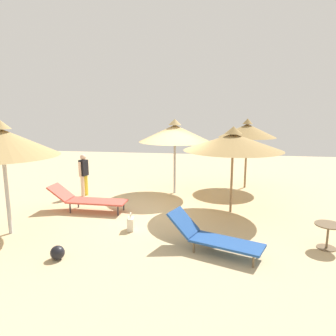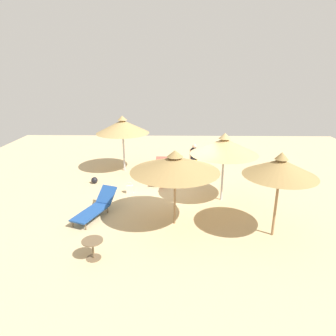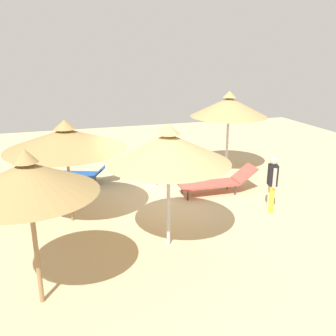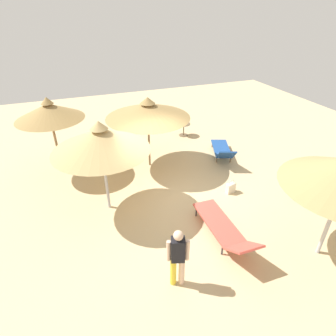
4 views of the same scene
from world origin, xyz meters
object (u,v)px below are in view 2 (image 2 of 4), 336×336
person_standing_front (194,157)px  handbag (130,189)px  parasol_umbrella_edge (224,146)px  lounge_chair_center (161,171)px  lounge_chair_near_right (96,207)px  side_table_round (93,246)px  beach_ball (94,180)px  parasol_umbrella_back (280,167)px  parasol_umbrella_far_left (123,126)px  parasol_umbrella_far_right (175,164)px

person_standing_front → handbag: person_standing_front is taller
parasol_umbrella_edge → person_standing_front: bearing=-73.9°
lounge_chair_center → lounge_chair_near_right: bearing=60.3°
side_table_round → lounge_chair_near_right: bearing=-77.7°
lounge_chair_near_right → beach_ball: size_ratio=7.38×
parasol_umbrella_back → side_table_round: parasol_umbrella_back is taller
parasol_umbrella_back → side_table_round: (5.41, 1.37, -1.88)m
lounge_chair_center → person_standing_front: (-1.61, -0.79, 0.47)m
side_table_round → handbag: bearing=-94.4°
handbag → beach_ball: 2.10m
parasol_umbrella_far_left → parasol_umbrella_far_right: (-2.60, 5.58, -0.17)m
parasol_umbrella_far_left → lounge_chair_center: bearing=148.6°
parasol_umbrella_far_left → beach_ball: (1.11, 1.87, -2.17)m
side_table_round → lounge_chair_center: bearing=-104.4°
person_standing_front → handbag: bearing=41.2°
parasol_umbrella_far_right → lounge_chair_near_right: (2.83, -0.51, -1.80)m
parasol_umbrella_far_right → beach_ball: size_ratio=9.87×
parasol_umbrella_back → lounge_chair_center: 6.58m
parasol_umbrella_edge → beach_ball: parasol_umbrella_edge is taller
parasol_umbrella_back → person_standing_front: size_ratio=1.80×
parasol_umbrella_back → person_standing_front: bearing=-69.8°
beach_ball → parasol_umbrella_edge: bearing=163.0°
parasol_umbrella_far_left → parasol_umbrella_edge: 5.76m
parasol_umbrella_far_left → lounge_chair_center: 3.01m
person_standing_front → side_table_round: person_standing_front is taller
parasol_umbrella_edge → side_table_round: size_ratio=4.66×
parasol_umbrella_far_left → handbag: size_ratio=5.87×
person_standing_front → side_table_round: (3.26, 7.21, -0.47)m
parasol_umbrella_edge → person_standing_front: (0.92, -3.17, -1.38)m
lounge_chair_center → parasol_umbrella_back: bearing=126.7°
parasol_umbrella_far_left → parasol_umbrella_edge: bearing=141.5°
parasol_umbrella_back → lounge_chair_center: parasol_umbrella_back is taller
person_standing_front → beach_ball: person_standing_front is taller
parasol_umbrella_back → lounge_chair_near_right: bearing=-11.3°
parasol_umbrella_far_left → parasol_umbrella_far_right: bearing=115.0°
parasol_umbrella_far_left → side_table_round: size_ratio=4.83×
parasol_umbrella_far_left → parasol_umbrella_edge: (-4.50, 3.58, -0.08)m
parasol_umbrella_far_left → lounge_chair_near_right: parasol_umbrella_far_left is taller
lounge_chair_center → parasol_umbrella_edge: bearing=136.8°
parasol_umbrella_back → parasol_umbrella_far_left: bearing=-47.5°
parasol_umbrella_edge → side_table_round: (4.17, 4.05, -1.84)m
parasol_umbrella_back → person_standing_front: 6.39m
parasol_umbrella_back → beach_ball: (6.85, -4.39, -2.13)m
person_standing_front → side_table_round: size_ratio=2.58×
parasol_umbrella_back → handbag: parasol_umbrella_back is taller
lounge_chair_near_right → handbag: bearing=-113.4°
parasol_umbrella_edge → lounge_chair_near_right: parasol_umbrella_edge is taller
handbag → beach_ball: handbag is taller
parasol_umbrella_back → parasol_umbrella_edge: bearing=-65.2°
parasol_umbrella_far_right → parasol_umbrella_edge: bearing=-133.6°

